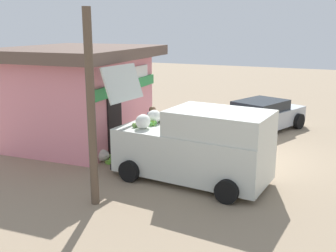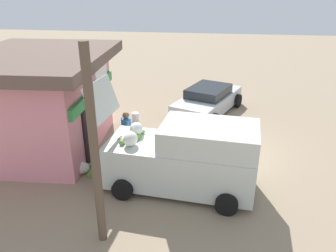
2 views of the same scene
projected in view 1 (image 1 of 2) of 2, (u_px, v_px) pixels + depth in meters
ground_plane at (244, 154)px, 13.76m from camera, size 60.00×60.00×0.00m
storefront_bar at (80, 93)px, 14.78m from camera, size 6.01×5.03×3.51m
delivery_van at (197, 146)px, 11.14m from camera, size 2.50×4.78×3.12m
parked_sedan at (260, 116)px, 16.60m from camera, size 4.71×3.32×1.28m
vendor_standing at (153, 127)px, 13.49m from camera, size 0.53×0.45×1.66m
customer_bending at (130, 138)px, 12.31m from camera, size 0.69×0.80×1.46m
unloaded_banana_pile at (101, 156)px, 12.97m from camera, size 0.76×0.82×0.39m
paint_bucket at (176, 127)px, 16.59m from camera, size 0.30×0.30×0.42m
utility_pole at (91, 111)px, 9.37m from camera, size 0.20×0.20×4.67m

